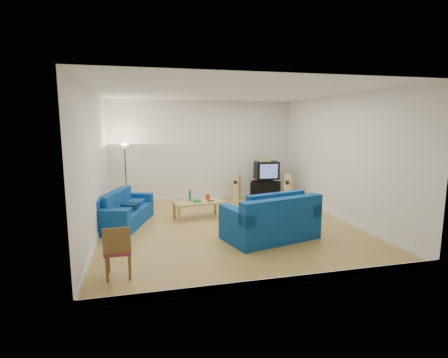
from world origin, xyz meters
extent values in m
cube|color=olive|center=(0.00, 0.00, 0.00)|extent=(6.00, 6.50, 0.01)
cube|color=white|center=(0.00, 0.00, 3.20)|extent=(6.00, 6.50, 0.01)
cube|color=white|center=(0.00, 3.25, 1.60)|extent=(6.00, 0.01, 3.20)
cube|color=white|center=(0.00, -3.25, 1.60)|extent=(6.00, 0.01, 3.20)
cube|color=white|center=(-3.00, 0.00, 1.60)|extent=(0.01, 6.50, 3.20)
cube|color=white|center=(3.00, 0.00, 1.60)|extent=(0.01, 6.50, 3.20)
cube|color=white|center=(0.00, 3.24, 0.06)|extent=(6.00, 0.02, 0.12)
cube|color=white|center=(0.00, -3.24, 0.06)|extent=(6.00, 0.02, 0.12)
cube|color=white|center=(-2.99, 0.00, 0.06)|extent=(0.02, 6.50, 0.12)
cube|color=white|center=(2.99, 0.00, 0.06)|extent=(0.02, 6.50, 0.12)
cube|color=#002659|center=(-2.45, 0.71, 0.19)|extent=(1.48, 2.21, 0.39)
cube|color=#002659|center=(-2.77, 0.82, 0.59)|extent=(0.84, 1.99, 0.40)
cube|color=#002659|center=(-2.16, 1.58, 0.50)|extent=(0.90, 0.47, 0.22)
cube|color=#002659|center=(-2.74, -0.16, 0.50)|extent=(0.90, 0.47, 0.22)
cube|color=#061C38|center=(-2.32, 0.67, 0.48)|extent=(0.47, 0.47, 0.11)
cube|color=#002659|center=(0.65, -1.12, 0.24)|extent=(2.17, 1.55, 0.48)
cube|color=#002659|center=(0.76, -1.52, 0.73)|extent=(1.95, 0.74, 0.49)
cube|color=#002659|center=(-0.17, -1.33, 0.62)|extent=(0.52, 1.12, 0.28)
cube|color=#002659|center=(1.48, -0.90, 0.62)|extent=(0.52, 1.12, 0.28)
cube|color=#061C38|center=(0.61, -0.95, 0.60)|extent=(0.56, 0.56, 0.14)
cube|color=tan|center=(-0.59, 0.84, 0.43)|extent=(1.33, 0.80, 0.05)
cube|color=tan|center=(-1.13, 0.50, 0.20)|extent=(0.07, 0.07, 0.41)
cube|color=tan|center=(-1.20, 1.02, 0.20)|extent=(0.07, 0.07, 0.41)
cube|color=tan|center=(0.02, 0.66, 0.20)|extent=(0.07, 0.07, 0.41)
cube|color=tan|center=(-0.06, 1.19, 0.20)|extent=(0.07, 0.07, 0.41)
cylinder|color=#197233|center=(-0.79, 0.93, 0.60)|extent=(0.07, 0.07, 0.29)
cube|color=green|center=(-0.64, 0.75, 0.50)|extent=(0.20, 0.12, 0.08)
cylinder|color=red|center=(-0.31, 0.96, 0.54)|extent=(0.15, 0.15, 0.16)
cube|color=black|center=(-0.27, 0.77, 0.47)|extent=(0.17, 0.08, 0.02)
cube|color=black|center=(1.98, 2.67, 0.29)|extent=(1.07, 0.90, 0.57)
cube|color=black|center=(1.95, 2.62, 0.63)|extent=(0.56, 0.50, 0.11)
cube|color=black|center=(1.99, 2.66, 0.96)|extent=(0.77, 0.59, 0.57)
cube|color=#415490|center=(1.97, 2.38, 0.96)|extent=(0.59, 0.06, 0.45)
cube|color=tan|center=(1.93, 2.67, 1.32)|extent=(0.42, 0.28, 0.14)
cube|color=tan|center=(0.99, 2.70, 0.42)|extent=(0.30, 0.31, 0.84)
cylinder|color=black|center=(0.92, 2.60, 0.62)|extent=(0.11, 0.09, 0.12)
cube|color=tan|center=(2.45, 1.88, 0.46)|extent=(0.35, 0.34, 0.93)
cylinder|color=black|center=(2.35, 1.78, 0.68)|extent=(0.11, 0.11, 0.14)
cylinder|color=black|center=(-2.45, 2.57, 0.02)|extent=(0.24, 0.24, 0.03)
cylinder|color=black|center=(-2.45, 2.57, 0.91)|extent=(0.03, 0.03, 1.76)
cone|color=white|center=(-2.45, 2.57, 1.81)|extent=(0.32, 0.32, 0.14)
cube|color=brown|center=(-2.62, -2.50, 0.21)|extent=(0.04, 0.04, 0.42)
cube|color=brown|center=(-2.62, -2.16, 0.21)|extent=(0.04, 0.04, 0.42)
cube|color=brown|center=(-2.28, -2.50, 0.21)|extent=(0.04, 0.04, 0.42)
cube|color=brown|center=(-2.28, -2.16, 0.21)|extent=(0.04, 0.04, 0.42)
cube|color=maroon|center=(-2.45, -2.33, 0.44)|extent=(0.42, 0.42, 0.06)
cube|color=brown|center=(-2.45, -2.52, 0.67)|extent=(0.42, 0.04, 0.42)
camera|label=1|loc=(-2.07, -8.00, 2.50)|focal=28.00mm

